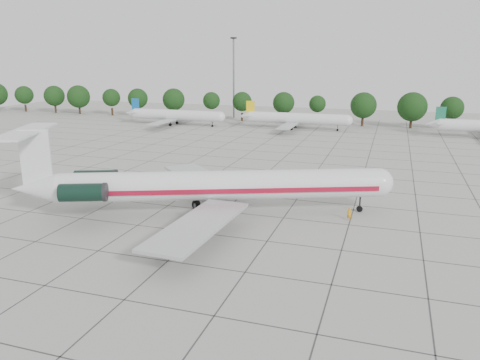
{
  "coord_description": "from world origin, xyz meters",
  "views": [
    {
      "loc": [
        19.99,
        -54.16,
        19.52
      ],
      "look_at": [
        1.16,
        3.38,
        3.5
      ],
      "focal_mm": 35.0,
      "sensor_mm": 36.0,
      "label": 1
    }
  ],
  "objects_px": {
    "ground_crew": "(349,214)",
    "bg_airliner_c": "(296,119)",
    "floodlight_mast": "(234,73)",
    "main_airliner": "(200,185)",
    "bg_airliner_b": "(176,115)"
  },
  "relations": [
    {
      "from": "ground_crew",
      "to": "main_airliner",
      "type": "bearing_deg",
      "value": 14.79
    },
    {
      "from": "main_airliner",
      "to": "bg_airliner_b",
      "type": "relative_size",
      "value": 1.63
    },
    {
      "from": "ground_crew",
      "to": "bg_airliner_b",
      "type": "height_order",
      "value": "bg_airliner_b"
    },
    {
      "from": "main_airliner",
      "to": "bg_airliner_b",
      "type": "height_order",
      "value": "main_airliner"
    },
    {
      "from": "ground_crew",
      "to": "bg_airliner_b",
      "type": "relative_size",
      "value": 0.06
    },
    {
      "from": "ground_crew",
      "to": "bg_airliner_c",
      "type": "distance_m",
      "value": 74.7
    },
    {
      "from": "main_airliner",
      "to": "bg_airliner_c",
      "type": "relative_size",
      "value": 1.63
    },
    {
      "from": "ground_crew",
      "to": "floodlight_mast",
      "type": "bearing_deg",
      "value": -60.75
    },
    {
      "from": "floodlight_mast",
      "to": "bg_airliner_c",
      "type": "bearing_deg",
      "value": -37.15
    },
    {
      "from": "bg_airliner_b",
      "to": "floodlight_mast",
      "type": "distance_m",
      "value": 26.83
    },
    {
      "from": "bg_airliner_c",
      "to": "floodlight_mast",
      "type": "bearing_deg",
      "value": 142.85
    },
    {
      "from": "bg_airliner_c",
      "to": "floodlight_mast",
      "type": "distance_m",
      "value": 32.91
    },
    {
      "from": "floodlight_mast",
      "to": "bg_airliner_b",
      "type": "bearing_deg",
      "value": -115.33
    },
    {
      "from": "main_airliner",
      "to": "bg_airliner_c",
      "type": "bearing_deg",
      "value": 70.46
    },
    {
      "from": "bg_airliner_c",
      "to": "bg_airliner_b",
      "type": "bearing_deg",
      "value": -174.58
    }
  ]
}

